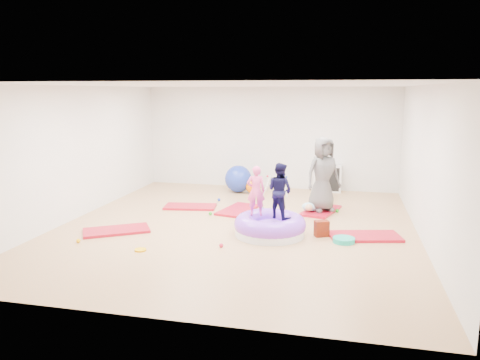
# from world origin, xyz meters

# --- Properties ---
(room) EXTENTS (7.01, 8.01, 2.81)m
(room) POSITION_xyz_m (0.00, 0.00, 1.40)
(room) COLOR tan
(room) RESTS_ON ground
(gym_mat_front_left) EXTENTS (1.38, 1.18, 0.05)m
(gym_mat_front_left) POSITION_xyz_m (-2.20, -0.87, 0.03)
(gym_mat_front_left) COLOR maroon
(gym_mat_front_left) RESTS_ON ground
(gym_mat_mid_left) EXTENTS (1.26, 0.76, 0.05)m
(gym_mat_mid_left) POSITION_xyz_m (-1.42, 1.26, 0.02)
(gym_mat_mid_left) COLOR maroon
(gym_mat_mid_left) RESTS_ON ground
(gym_mat_center_back) EXTENTS (0.86, 1.30, 0.05)m
(gym_mat_center_back) POSITION_xyz_m (-0.26, 1.23, 0.02)
(gym_mat_center_back) COLOR maroon
(gym_mat_center_back) RESTS_ON ground
(gym_mat_right) EXTENTS (1.41, 0.93, 0.05)m
(gym_mat_right) POSITION_xyz_m (2.50, -0.18, 0.03)
(gym_mat_right) COLOR maroon
(gym_mat_right) RESTS_ON ground
(gym_mat_rear_right) EXTENTS (0.92, 1.33, 0.05)m
(gym_mat_rear_right) POSITION_xyz_m (1.59, 1.57, 0.03)
(gym_mat_rear_right) COLOR maroon
(gym_mat_rear_right) RESTS_ON ground
(inflatable_cushion) EXTENTS (1.36, 1.36, 0.43)m
(inflatable_cushion) POSITION_xyz_m (0.75, -0.41, 0.17)
(inflatable_cushion) COLOR white
(inflatable_cushion) RESTS_ON ground
(child_pink) EXTENTS (0.39, 0.30, 0.96)m
(child_pink) POSITION_xyz_m (0.45, -0.32, 0.88)
(child_pink) COLOR #F44B94
(child_pink) RESTS_ON inflatable_cushion
(child_navy) EXTENTS (0.64, 0.60, 1.05)m
(child_navy) POSITION_xyz_m (0.92, -0.40, 0.92)
(child_navy) COLOR black
(child_navy) RESTS_ON inflatable_cushion
(adult_caregiver) EXTENTS (0.96, 0.88, 1.65)m
(adult_caregiver) POSITION_xyz_m (1.61, 1.50, 0.88)
(adult_caregiver) COLOR #505050
(adult_caregiver) RESTS_ON gym_mat_rear_right
(infant) EXTENTS (0.34, 0.34, 0.20)m
(infant) POSITION_xyz_m (1.34, 1.35, 0.15)
(infant) COLOR #98D0E4
(infant) RESTS_ON gym_mat_rear_right
(ball_pit_balls) EXTENTS (4.58, 3.75, 0.08)m
(ball_pit_balls) POSITION_xyz_m (-0.25, 0.29, 0.04)
(ball_pit_balls) COLOR red
(ball_pit_balls) RESTS_ON ground
(exercise_ball_blue) EXTENTS (0.72, 0.72, 0.72)m
(exercise_ball_blue) POSITION_xyz_m (-0.71, 3.19, 0.36)
(exercise_ball_blue) COLOR #1C33A9
(exercise_ball_blue) RESTS_ON ground
(exercise_ball_orange) EXTENTS (0.40, 0.40, 0.40)m
(exercise_ball_orange) POSITION_xyz_m (-0.28, 3.08, 0.20)
(exercise_ball_orange) COLOR orange
(exercise_ball_orange) RESTS_ON ground
(infant_play_gym) EXTENTS (0.67, 0.63, 0.51)m
(infant_play_gym) POSITION_xyz_m (0.36, 3.04, 0.34)
(infant_play_gym) COLOR silver
(infant_play_gym) RESTS_ON ground
(cube_shelf) EXTENTS (0.73, 0.36, 0.73)m
(cube_shelf) POSITION_xyz_m (1.63, 3.79, 0.37)
(cube_shelf) COLOR silver
(cube_shelf) RESTS_ON ground
(balance_disc) EXTENTS (0.40, 0.40, 0.09)m
(balance_disc) POSITION_xyz_m (2.12, -0.55, 0.04)
(balance_disc) COLOR #12A894
(balance_disc) RESTS_ON ground
(backpack) EXTENTS (0.30, 0.25, 0.30)m
(backpack) POSITION_xyz_m (1.70, -0.27, 0.15)
(backpack) COLOR #AC2405
(backpack) RESTS_ON ground
(yellow_toy) EXTENTS (0.20, 0.20, 0.03)m
(yellow_toy) POSITION_xyz_m (-1.27, -1.79, 0.02)
(yellow_toy) COLOR #FFBD00
(yellow_toy) RESTS_ON ground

